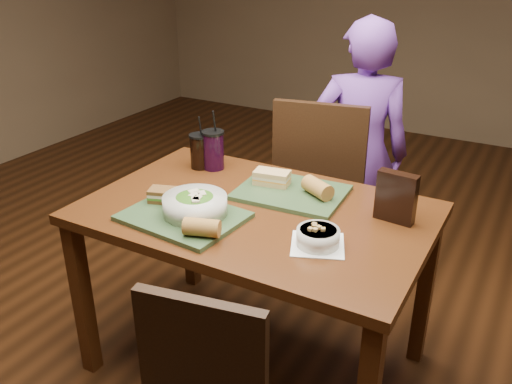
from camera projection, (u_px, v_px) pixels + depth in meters
ground at (256, 361)px, 2.38m from camera, size 6.00×6.00×0.00m
dining_table at (256, 229)px, 2.10m from camera, size 1.30×0.85×0.75m
chair_far at (325, 187)px, 2.70m from camera, size 0.52×0.52×1.02m
diner at (359, 154)px, 2.78m from camera, size 0.58×0.48×1.38m
tray_near at (183, 217)px, 1.99m from camera, size 0.45×0.35×0.02m
tray_far at (291, 192)px, 2.18m from camera, size 0.44×0.34×0.02m
salad_bowl at (195, 204)px, 1.97m from camera, size 0.24×0.24×0.08m
soup_bowl at (318, 237)px, 1.80m from camera, size 0.23×0.23×0.07m
sandwich_near at (163, 195)px, 2.08m from camera, size 0.13×0.10×0.05m
sandwich_far at (272, 178)px, 2.22m from camera, size 0.15×0.10×0.06m
baguette_near at (202, 227)px, 1.83m from camera, size 0.14×0.10×0.06m
baguette_far at (318, 188)px, 2.12m from camera, size 0.15×0.12×0.07m
cup_cola at (200, 151)px, 2.41m from camera, size 0.09×0.09×0.24m
cup_berry at (213, 150)px, 2.40m from camera, size 0.10×0.10×0.27m
chip_bag at (396, 197)px, 1.94m from camera, size 0.15×0.06×0.19m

